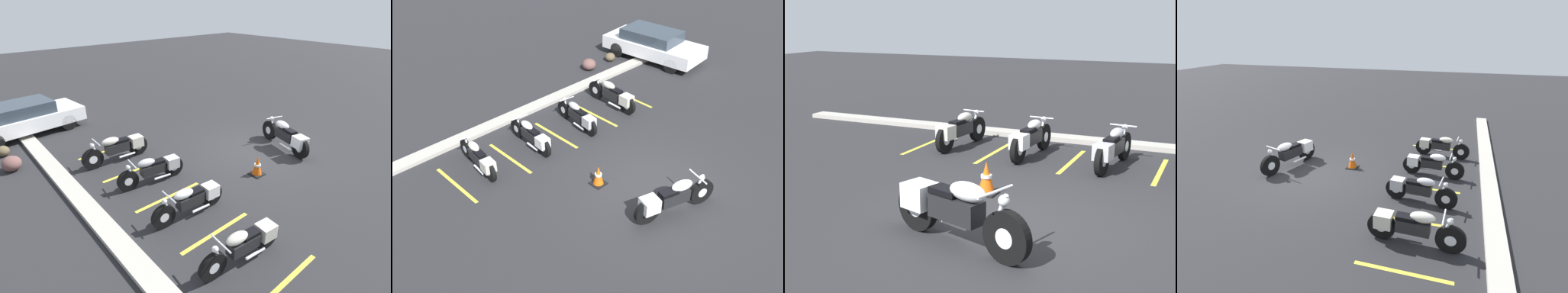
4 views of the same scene
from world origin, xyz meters
The scene contains 16 objects.
ground centered at (0.00, 0.00, 0.00)m, with size 60.00×60.00×0.00m, color #262628.
motorcycle_white_featured centered at (-0.58, -0.95, 0.51)m, with size 2.37×1.01×0.96m.
parked_bike_0 centered at (-3.06, 4.14, 0.44)m, with size 0.61×2.09×0.82m.
parked_bike_1 centered at (-1.21, 3.99, 0.44)m, with size 0.58×2.08×0.82m.
parked_bike_2 centered at (0.67, 3.84, 0.44)m, with size 0.64×2.09×0.82m.
parked_bike_3 centered at (2.55, 3.98, 0.48)m, with size 0.64×2.29×0.90m.
car_white centered at (7.01, 5.76, 0.68)m, with size 2.26×4.47×1.29m.
concrete_curb centered at (0.00, 5.92, 0.06)m, with size 18.00×0.50×0.12m, color #A8A399.
landscape_rock_0 centered at (4.17, 6.89, 0.24)m, with size 0.57×0.59×0.48m, color brown.
landscape_rock_1 centered at (5.47, 6.89, 0.18)m, with size 0.42×0.44×0.36m, color brown.
traffic_cone centered at (-1.04, 1.23, 0.28)m, with size 0.40×0.40×0.60m.
stall_line_0 centered at (-3.96, 4.00, 0.00)m, with size 0.10×2.10×0.00m, color gold.
stall_line_1 centered at (-2.10, 4.00, 0.00)m, with size 0.10×2.10×0.00m, color gold.
stall_line_2 centered at (-0.23, 4.00, 0.00)m, with size 0.10×2.10×0.00m, color gold.
stall_line_3 centered at (1.64, 4.00, 0.00)m, with size 0.10×2.10×0.00m, color gold.
stall_line_4 centered at (3.51, 4.00, 0.00)m, with size 0.10×2.10×0.00m, color gold.
Camera 2 is at (-8.37, -5.81, 8.21)m, focal length 42.00 mm.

